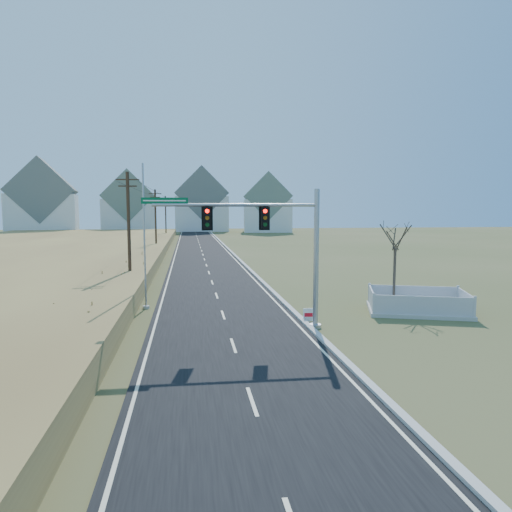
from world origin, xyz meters
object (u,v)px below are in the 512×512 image
Objects in this scene: traffic_signal_mast at (280,244)px; open_sign at (308,315)px; fence_enclosure at (417,308)px; flagpole at (145,252)px; bare_tree at (396,235)px.

traffic_signal_mast reaches higher than open_sign.
open_sign is at bearing -150.86° from fence_enclosure.
flagpole reaches higher than bare_tree.
flagpole is 1.57× the size of bare_tree.
fence_enclosure is 1.17× the size of bare_tree.
bare_tree reaches higher than fence_enclosure.
fence_enclosure is (8.90, 2.64, -4.11)m from traffic_signal_mast.
open_sign is 0.08× the size of flagpole.
traffic_signal_mast is at bearing -140.95° from open_sign.
open_sign is at bearing -154.97° from bare_tree.
bare_tree is at bearing 28.89° from open_sign.
traffic_signal_mast is 9.20m from bare_tree.
flagpole is (-16.09, 3.34, 3.27)m from fence_enclosure.
open_sign is 10.66m from flagpole.
traffic_signal_mast is 9.39m from flagpole.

